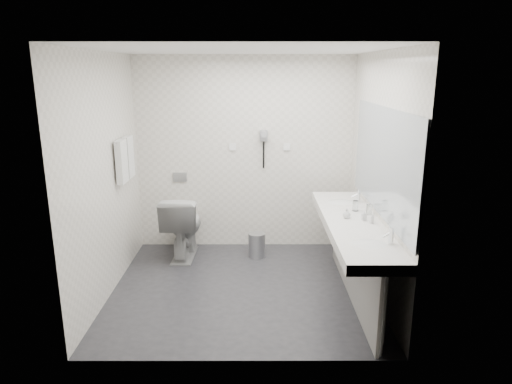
{
  "coord_description": "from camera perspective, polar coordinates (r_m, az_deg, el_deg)",
  "views": [
    {
      "loc": [
        0.14,
        -4.58,
        2.31
      ],
      "look_at": [
        0.15,
        0.15,
        1.05
      ],
      "focal_mm": 32.15,
      "sensor_mm": 36.0,
      "label": 1
    }
  ],
  "objects": [
    {
      "name": "vanity_panel",
      "position": [
        4.89,
        11.94,
        -8.72
      ],
      "size": [
        0.03,
        2.15,
        0.75
      ],
      "primitive_type": "cube",
      "color": "gray",
      "rests_on": "floor"
    },
    {
      "name": "faucet_near",
      "position": [
        4.15,
        16.47,
        -5.23
      ],
      "size": [
        0.04,
        0.04,
        0.15
      ],
      "primitive_type": "cylinder",
      "color": "silver",
      "rests_on": "vanity_counter"
    },
    {
      "name": "dryer_barrel",
      "position": [
        5.83,
        0.97,
        7.24
      ],
      "size": [
        0.08,
        0.14,
        0.08
      ],
      "primitive_type": "cylinder",
      "rotation": [
        1.57,
        0.0,
        0.0
      ],
      "color": "#95969B",
      "rests_on": "dryer_cradle"
    },
    {
      "name": "basin_far",
      "position": [
        5.33,
        10.53,
        -1.4
      ],
      "size": [
        0.4,
        0.31,
        0.05
      ],
      "primitive_type": "ellipsoid",
      "color": "white",
      "rests_on": "vanity_counter"
    },
    {
      "name": "towel_far",
      "position": [
        5.56,
        -15.59,
        4.22
      ],
      "size": [
        0.07,
        0.24,
        0.48
      ],
      "primitive_type": "cube",
      "color": "white",
      "rests_on": "towel_rail"
    },
    {
      "name": "flush_plate",
      "position": [
        6.1,
        -9.45,
        1.84
      ],
      "size": [
        0.18,
        0.02,
        0.12
      ],
      "primitive_type": "cube",
      "color": "#B2B5BA",
      "rests_on": "wall_back"
    },
    {
      "name": "wall_right",
      "position": [
        4.87,
        14.9,
        1.83
      ],
      "size": [
        0.0,
        2.6,
        2.6
      ],
      "primitive_type": "plane",
      "rotation": [
        1.57,
        0.0,
        -1.57
      ],
      "color": "white",
      "rests_on": "floor"
    },
    {
      "name": "vanity_post_near",
      "position": [
        4.0,
        15.48,
        -14.64
      ],
      "size": [
        0.06,
        0.06,
        0.75
      ],
      "primitive_type": "cylinder",
      "color": "silver",
      "rests_on": "floor"
    },
    {
      "name": "wall_left",
      "position": [
        4.95,
        -18.27,
        1.78
      ],
      "size": [
        0.0,
        2.6,
        2.6
      ],
      "primitive_type": "plane",
      "rotation": [
        1.57,
        0.0,
        1.57
      ],
      "color": "white",
      "rests_on": "floor"
    },
    {
      "name": "glass_left",
      "position": [
        4.92,
        13.9,
        -2.11
      ],
      "size": [
        0.08,
        0.08,
        0.11
      ],
      "primitive_type": "cylinder",
      "rotation": [
        0.0,
        0.0,
        -0.36
      ],
      "color": "silver",
      "rests_on": "vanity_counter"
    },
    {
      "name": "basin_near",
      "position": [
        4.13,
        13.77,
        -6.47
      ],
      "size": [
        0.4,
        0.31,
        0.05
      ],
      "primitive_type": "ellipsoid",
      "color": "white",
      "rests_on": "vanity_counter"
    },
    {
      "name": "soap_bottle_a",
      "position": [
        4.72,
        13.32,
        -2.9
      ],
      "size": [
        0.05,
        0.05,
        0.1
      ],
      "primitive_type": "imported",
      "rotation": [
        0.0,
        0.0,
        0.13
      ],
      "color": "silver",
      "rests_on": "vanity_counter"
    },
    {
      "name": "mirror",
      "position": [
        4.63,
        15.5,
        3.67
      ],
      "size": [
        0.02,
        2.2,
        1.05
      ],
      "primitive_type": "cube",
      "color": "#B2BCC6",
      "rests_on": "wall_right"
    },
    {
      "name": "toilet",
      "position": [
        5.88,
        -9.09,
        -4.15
      ],
      "size": [
        0.48,
        0.82,
        0.81
      ],
      "primitive_type": "imported",
      "rotation": [
        0.0,
        0.0,
        3.1
      ],
      "color": "white",
      "rests_on": "floor"
    },
    {
      "name": "soap_bottle_c",
      "position": [
        4.64,
        14.24,
        -3.21
      ],
      "size": [
        0.05,
        0.05,
        0.11
      ],
      "primitive_type": "imported",
      "rotation": [
        0.0,
        0.0,
        -0.16
      ],
      "color": "silver",
      "rests_on": "vanity_counter"
    },
    {
      "name": "switch_plate_a",
      "position": [
        5.95,
        -2.92,
        5.63
      ],
      "size": [
        0.09,
        0.02,
        0.09
      ],
      "primitive_type": "cube",
      "color": "white",
      "rests_on": "wall_back"
    },
    {
      "name": "ceiling",
      "position": [
        4.58,
        -1.96,
        17.28
      ],
      "size": [
        2.8,
        2.8,
        0.0
      ],
      "primitive_type": "plane",
      "rotation": [
        3.14,
        0.0,
        0.0
      ],
      "color": "white",
      "rests_on": "wall_back"
    },
    {
      "name": "soap_bottle_b",
      "position": [
        4.75,
        11.21,
        -2.62
      ],
      "size": [
        0.11,
        0.11,
        0.1
      ],
      "primitive_type": "imported",
      "rotation": [
        0.0,
        0.0,
        -0.96
      ],
      "color": "silver",
      "rests_on": "vanity_counter"
    },
    {
      "name": "switch_plate_b",
      "position": [
        5.96,
        3.85,
        5.62
      ],
      "size": [
        0.09,
        0.02,
        0.09
      ],
      "primitive_type": "cube",
      "color": "white",
      "rests_on": "wall_back"
    },
    {
      "name": "wall_back",
      "position": [
        5.98,
        -1.46,
        4.7
      ],
      "size": [
        2.8,
        0.0,
        2.8
      ],
      "primitive_type": "plane",
      "rotation": [
        1.57,
        0.0,
        0.0
      ],
      "color": "white",
      "rests_on": "floor"
    },
    {
      "name": "glass_right",
      "position": [
        5.02,
        12.27,
        -1.68
      ],
      "size": [
        0.08,
        0.08,
        0.11
      ],
      "primitive_type": "cylinder",
      "rotation": [
        0.0,
        0.0,
        0.31
      ],
      "color": "silver",
      "rests_on": "vanity_counter"
    },
    {
      "name": "dryer_cradle",
      "position": [
        5.91,
        0.96,
        7.04
      ],
      "size": [
        0.1,
        0.04,
        0.14
      ],
      "primitive_type": "cube",
      "color": "#95969B",
      "rests_on": "wall_back"
    },
    {
      "name": "wall_front",
      "position": [
        3.45,
        -2.46,
        -3.01
      ],
      "size": [
        2.8,
        0.0,
        2.8
      ],
      "primitive_type": "plane",
      "rotation": [
        -1.57,
        0.0,
        0.0
      ],
      "color": "white",
      "rests_on": "floor"
    },
    {
      "name": "faucet_far",
      "position": [
        5.35,
        12.63,
        -0.46
      ],
      "size": [
        0.04,
        0.04,
        0.15
      ],
      "primitive_type": "cylinder",
      "color": "silver",
      "rests_on": "vanity_counter"
    },
    {
      "name": "dryer_cord",
      "position": [
        5.93,
        0.95,
        4.63
      ],
      "size": [
        0.02,
        0.02,
        0.35
      ],
      "primitive_type": "cylinder",
      "color": "black",
      "rests_on": "dryer_cradle"
    },
    {
      "name": "floor",
      "position": [
        5.13,
        -1.71,
        -11.84
      ],
      "size": [
        2.8,
        2.8,
        0.0
      ],
      "primitive_type": "plane",
      "color": "#2A292E",
      "rests_on": "ground"
    },
    {
      "name": "vanity_post_far",
      "position": [
        5.85,
        10.17,
        -4.65
      ],
      "size": [
        0.06,
        0.06,
        0.75
      ],
      "primitive_type": "cylinder",
      "color": "silver",
      "rests_on": "floor"
    },
    {
      "name": "towel_rail",
      "position": [
        5.4,
        -16.25,
        6.23
      ],
      "size": [
        0.02,
        0.62,
        0.02
      ],
      "primitive_type": "cylinder",
      "rotation": [
        1.57,
        0.0,
        0.0
      ],
      "color": "silver",
      "rests_on": "wall_left"
    },
    {
      "name": "towel_near",
      "position": [
        5.3,
        -16.38,
        3.65
      ],
      "size": [
        0.07,
        0.24,
        0.48
      ],
      "primitive_type": "cube",
      "color": "white",
      "rests_on": "towel_rail"
    },
    {
      "name": "pedal_bin",
      "position": [
        5.87,
        0.1,
        -6.67
      ],
      "size": [
        0.26,
        0.26,
        0.3
      ],
      "primitive_type": "cylinder",
      "rotation": [
        0.0,
        0.0,
        0.22
      ],
      "color": "#B2B5BA",
      "rests_on": "floor"
    },
    {
      "name": "vanity_counter",
      "position": [
        4.74,
        11.92,
        -4.01
      ],
      "size": [
        0.55,
        2.2,
        0.1
      ],
      "primitive_type": "cube",
      "color": "white",
      "rests_on": "floor"
    },
    {
      "name": "bin_lid",
      "position": [
        5.81,
        0.1,
        -5.23
      ],
      "size": [
        0.21,
        0.21,
        0.02
      ],
      "primitive_type": "cylinder",
      "color": "#B2B5BA",
      "rests_on": "pedal_bin"
    }
  ]
}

